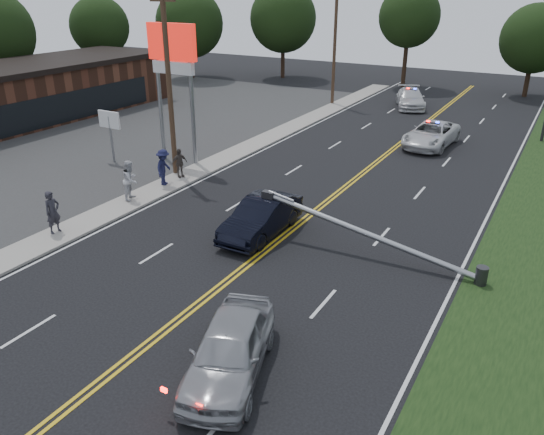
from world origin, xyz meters
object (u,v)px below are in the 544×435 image
Objects in this scene: bystander_b at (131,180)px; bystander_d at (179,163)px; waiting_sedan at (230,349)px; bystander_c at (164,167)px; pylon_sign at (173,60)px; crashed_sedan at (261,217)px; small_sign at (110,124)px; emergency_b at (410,98)px; utility_pole_far at (335,45)px; emergency_a at (431,134)px; bystander_a at (53,212)px; utility_pole_mid at (169,84)px; fallen_streetlight at (379,238)px.

bystander_b is 3.75m from bystander_d.
bystander_b reaches higher than waiting_sedan.
pylon_sign is at bearing 12.15° from bystander_c.
crashed_sedan is at bearing -33.52° from pylon_sign.
small_sign is 0.56× the size of emergency_b.
utility_pole_far reaches higher than bystander_d.
bystander_c is (-10.37, -14.80, 0.30)m from emergency_a.
bystander_a is (5.34, -8.78, -1.27)m from small_sign.
utility_pole_mid is at bearing 0.00° from small_sign.
bystander_b reaches higher than crashed_sedan.
waiting_sedan is 25.49m from emergency_a.
bystander_a reaches higher than crashed_sedan.
waiting_sedan is at bearing -70.67° from utility_pole_far.
bystander_a is (1.84, -10.78, -4.94)m from pylon_sign.
bystander_d is at bearing 152.24° from crashed_sedan.
fallen_streetlight is 5.15m from crashed_sedan.
emergency_b is at bearing -31.30° from bystander_b.
small_sign is 7.00m from bystander_b.
bystander_a is at bearing -89.00° from utility_pole_far.
bystander_b is (-10.44, -17.20, 0.33)m from emergency_a.
utility_pole_far is (1.30, 20.00, -0.91)m from pylon_sign.
bystander_d is (0.03, 3.75, -0.19)m from bystander_b.
utility_pole_far is 31.04m from bystander_a.
utility_pole_mid is 5.82m from bystander_b.
emergency_a is (-2.28, 16.99, -0.13)m from fallen_streetlight.
bystander_d reaches higher than crashed_sedan.
bystander_b is at bearing 1.81° from bystander_a.
bystander_b is 1.03× the size of bystander_c.
fallen_streetlight is at bearing -16.64° from utility_pole_mid.
bystander_d is (0.70, -22.46, -4.16)m from utility_pole_far.
utility_pole_mid is at bearing -90.00° from utility_pole_far.
emergency_a is 24.20m from bystander_a.
bystander_b is (-7.58, 0.12, 0.32)m from crashed_sedan.
bystander_b is (0.67, -4.21, -3.97)m from utility_pole_mid.
pylon_sign reaches higher than bystander_a.
bystander_a is 0.95× the size of bystander_b.
waiting_sedan is (-1.29, -8.48, -0.11)m from fallen_streetlight.
emergency_b is (-4.65, 11.15, 0.01)m from emergency_a.
bystander_c is (-5.73, -25.95, 0.29)m from emergency_b.
utility_pole_mid is at bearing -126.87° from emergency_a.
bystander_c reaches higher than bystander_d.
pylon_sign is at bearing 145.82° from crashed_sedan.
bystander_c is at bearing -123.38° from emergency_b.
emergency_a is 2.85× the size of bystander_b.
small_sign reaches higher than fallen_streetlight.
small_sign is 1.65× the size of bystander_a.
fallen_streetlight is at bearing 2.94° from crashed_sedan.
utility_pole_far is at bearing 77.69° from small_sign.
small_sign is 10.35m from bystander_a.
bystander_a is (-10.57, -21.77, 0.28)m from emergency_a.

